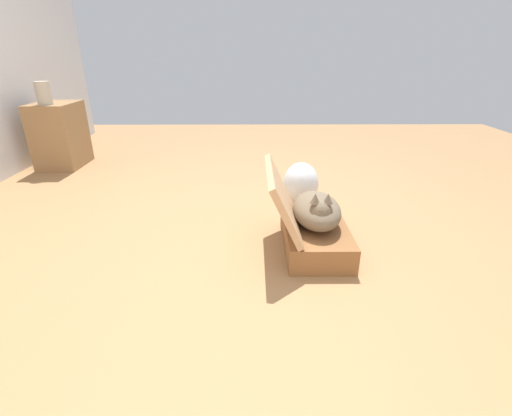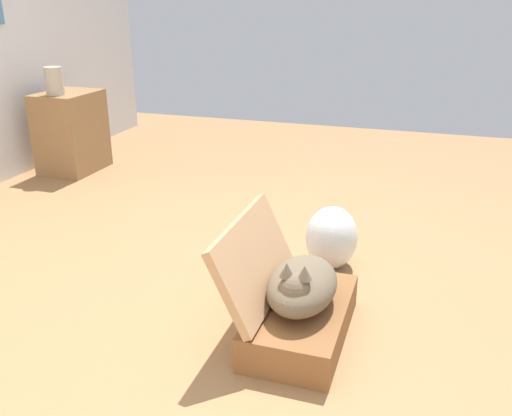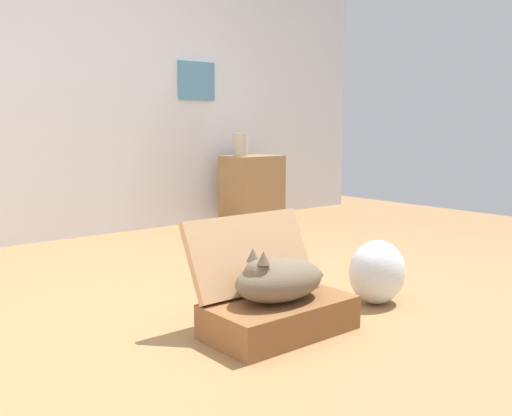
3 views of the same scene
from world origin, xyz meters
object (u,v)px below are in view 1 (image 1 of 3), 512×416
Objects in this scene: cat at (317,210)px; side_table at (60,135)px; suitcase_base at (315,235)px; vase_tall at (43,93)px; plastic_bag_white at (301,184)px.

side_table is at bearing 53.22° from cat.
suitcase_base is 1.25× the size of cat.
cat is at bearing -126.78° from side_table.
side_table is at bearing 53.38° from suitcase_base.
cat is at bearing -124.70° from vase_tall.
side_table reaches higher than plastic_bag_white.
cat is 2.90m from side_table.
vase_tall is at bearing 178.04° from side_table.
side_table is at bearing -1.96° from vase_tall.
vase_tall is at bearing 55.47° from suitcase_base.
suitcase_base is at bearing -124.53° from vase_tall.
side_table is 0.44m from vase_tall.
plastic_bag_white is at bearing 0.58° from suitcase_base.
side_table is (1.74, 2.33, 0.07)m from cat.
vase_tall is at bearing 68.22° from plastic_bag_white.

